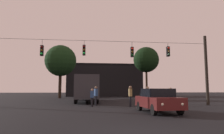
{
  "coord_description": "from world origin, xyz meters",
  "views": [
    {
      "loc": [
        -1.67,
        -6.61,
        1.44
      ],
      "look_at": [
        1.0,
        16.6,
        4.03
      ],
      "focal_mm": 33.13,
      "sensor_mm": 36.0,
      "label": 1
    }
  ],
  "objects_px": {
    "car_near_right": "(157,100)",
    "pedestrian_far_side": "(92,97)",
    "tree_behind_building": "(61,61)",
    "pedestrian_crossing_left": "(130,95)",
    "pedestrian_near_bus": "(96,95)",
    "pedestrian_crossing_center": "(171,95)",
    "pedestrian_crossing_right": "(145,95)",
    "city_bus": "(86,86)",
    "pedestrian_trailing": "(148,94)",
    "tree_left_silhouette": "(146,60)",
    "car_far_left": "(92,93)"
  },
  "relations": [
    {
      "from": "pedestrian_crossing_center",
      "to": "pedestrian_near_bus",
      "type": "distance_m",
      "value": 7.75
    },
    {
      "from": "city_bus",
      "to": "car_near_right",
      "type": "distance_m",
      "value": 13.83
    },
    {
      "from": "pedestrian_crossing_center",
      "to": "car_near_right",
      "type": "bearing_deg",
      "value": -117.97
    },
    {
      "from": "car_near_right",
      "to": "city_bus",
      "type": "bearing_deg",
      "value": 109.97
    },
    {
      "from": "car_near_right",
      "to": "pedestrian_crossing_right",
      "type": "xyz_separation_m",
      "value": [
        1.39,
        8.11,
        0.08
      ]
    },
    {
      "from": "car_near_right",
      "to": "car_far_left",
      "type": "xyz_separation_m",
      "value": [
        -3.77,
        25.28,
        0.0
      ]
    },
    {
      "from": "pedestrian_crossing_center",
      "to": "pedestrian_near_bus",
      "type": "bearing_deg",
      "value": -171.52
    },
    {
      "from": "pedestrian_crossing_left",
      "to": "pedestrian_near_bus",
      "type": "relative_size",
      "value": 1.01
    },
    {
      "from": "city_bus",
      "to": "tree_left_silhouette",
      "type": "bearing_deg",
      "value": 46.14
    },
    {
      "from": "pedestrian_crossing_left",
      "to": "pedestrian_crossing_center",
      "type": "relative_size",
      "value": 1.06
    },
    {
      "from": "tree_behind_building",
      "to": "pedestrian_crossing_center",
      "type": "bearing_deg",
      "value": -51.3
    },
    {
      "from": "car_near_right",
      "to": "pedestrian_crossing_center",
      "type": "xyz_separation_m",
      "value": [
        3.92,
        7.37,
        0.15
      ]
    },
    {
      "from": "pedestrian_trailing",
      "to": "pedestrian_far_side",
      "type": "distance_m",
      "value": 5.45
    },
    {
      "from": "city_bus",
      "to": "car_far_left",
      "type": "bearing_deg",
      "value": 85.62
    },
    {
      "from": "city_bus",
      "to": "pedestrian_crossing_left",
      "type": "distance_m",
      "value": 9.29
    },
    {
      "from": "pedestrian_trailing",
      "to": "pedestrian_crossing_right",
      "type": "bearing_deg",
      "value": 83.85
    },
    {
      "from": "car_near_right",
      "to": "car_far_left",
      "type": "bearing_deg",
      "value": 98.48
    },
    {
      "from": "pedestrian_near_bus",
      "to": "pedestrian_crossing_center",
      "type": "bearing_deg",
      "value": 8.48
    },
    {
      "from": "tree_left_silhouette",
      "to": "tree_behind_building",
      "type": "relative_size",
      "value": 1.02
    },
    {
      "from": "city_bus",
      "to": "tree_left_silhouette",
      "type": "height_order",
      "value": "tree_left_silhouette"
    },
    {
      "from": "tree_behind_building",
      "to": "city_bus",
      "type": "bearing_deg",
      "value": -67.01
    },
    {
      "from": "pedestrian_trailing",
      "to": "pedestrian_far_side",
      "type": "xyz_separation_m",
      "value": [
        -5.3,
        -1.24,
        -0.14
      ]
    },
    {
      "from": "car_near_right",
      "to": "pedestrian_far_side",
      "type": "bearing_deg",
      "value": 129.43
    },
    {
      "from": "pedestrian_far_side",
      "to": "tree_left_silhouette",
      "type": "distance_m",
      "value": 22.95
    },
    {
      "from": "pedestrian_near_bus",
      "to": "pedestrian_trailing",
      "type": "height_order",
      "value": "pedestrian_trailing"
    },
    {
      "from": "pedestrian_trailing",
      "to": "tree_left_silhouette",
      "type": "distance_m",
      "value": 19.88
    },
    {
      "from": "pedestrian_near_bus",
      "to": "pedestrian_far_side",
      "type": "height_order",
      "value": "pedestrian_near_bus"
    },
    {
      "from": "pedestrian_far_side",
      "to": "pedestrian_trailing",
      "type": "bearing_deg",
      "value": 13.21
    },
    {
      "from": "car_far_left",
      "to": "pedestrian_crossing_center",
      "type": "distance_m",
      "value": 19.48
    },
    {
      "from": "tree_left_silhouette",
      "to": "pedestrian_crossing_center",
      "type": "bearing_deg",
      "value": -98.07
    },
    {
      "from": "city_bus",
      "to": "car_far_left",
      "type": "relative_size",
      "value": 2.51
    },
    {
      "from": "pedestrian_near_bus",
      "to": "tree_behind_building",
      "type": "relative_size",
      "value": 0.19
    },
    {
      "from": "pedestrian_crossing_right",
      "to": "tree_left_silhouette",
      "type": "bearing_deg",
      "value": 73.17
    },
    {
      "from": "pedestrian_near_bus",
      "to": "tree_left_silhouette",
      "type": "bearing_deg",
      "value": 61.04
    },
    {
      "from": "tree_left_silhouette",
      "to": "pedestrian_crossing_left",
      "type": "bearing_deg",
      "value": -109.85
    },
    {
      "from": "pedestrian_far_side",
      "to": "tree_behind_building",
      "type": "xyz_separation_m",
      "value": [
        -5.27,
        18.97,
        5.7
      ]
    },
    {
      "from": "pedestrian_crossing_left",
      "to": "pedestrian_near_bus",
      "type": "bearing_deg",
      "value": 150.08
    },
    {
      "from": "pedestrian_crossing_right",
      "to": "pedestrian_far_side",
      "type": "relative_size",
      "value": 1.01
    },
    {
      "from": "pedestrian_near_bus",
      "to": "pedestrian_trailing",
      "type": "distance_m",
      "value": 4.94
    },
    {
      "from": "pedestrian_crossing_left",
      "to": "pedestrian_crossing_center",
      "type": "xyz_separation_m",
      "value": [
        4.76,
        2.81,
        -0.07
      ]
    },
    {
      "from": "pedestrian_crossing_center",
      "to": "pedestrian_crossing_right",
      "type": "relative_size",
      "value": 1.07
    },
    {
      "from": "pedestrian_far_side",
      "to": "pedestrian_crossing_right",
      "type": "bearing_deg",
      "value": 29.49
    },
    {
      "from": "pedestrian_crossing_right",
      "to": "tree_left_silhouette",
      "type": "xyz_separation_m",
      "value": [
        4.95,
        16.35,
        6.2
      ]
    },
    {
      "from": "car_near_right",
      "to": "pedestrian_far_side",
      "type": "distance_m",
      "value": 6.47
    },
    {
      "from": "car_near_right",
      "to": "pedestrian_trailing",
      "type": "relative_size",
      "value": 2.49
    },
    {
      "from": "pedestrian_crossing_center",
      "to": "pedestrian_far_side",
      "type": "height_order",
      "value": "pedestrian_crossing_center"
    },
    {
      "from": "city_bus",
      "to": "pedestrian_near_bus",
      "type": "relative_size",
      "value": 6.25
    },
    {
      "from": "car_near_right",
      "to": "pedestrian_crossing_center",
      "type": "height_order",
      "value": "pedestrian_crossing_center"
    },
    {
      "from": "pedestrian_crossing_center",
      "to": "pedestrian_crossing_right",
      "type": "distance_m",
      "value": 2.63
    },
    {
      "from": "pedestrian_crossing_left",
      "to": "pedestrian_far_side",
      "type": "xyz_separation_m",
      "value": [
        -3.26,
        0.44,
        -0.15
      ]
    }
  ]
}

